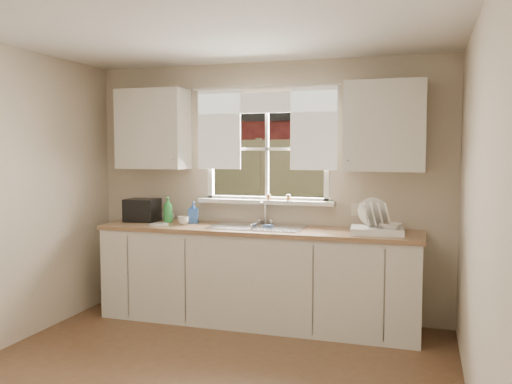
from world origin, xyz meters
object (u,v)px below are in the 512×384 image
(dish_rack, at_px, (377,226))
(cup, at_px, (183,221))
(black_appliance, at_px, (142,210))
(soap_bottle_a, at_px, (168,210))

(dish_rack, height_order, cup, dish_rack)
(cup, bearing_deg, black_appliance, 148.67)
(soap_bottle_a, height_order, black_appliance, soap_bottle_a)
(soap_bottle_a, xyz_separation_m, black_appliance, (-0.30, 0.01, -0.02))
(soap_bottle_a, relative_size, cup, 2.48)
(cup, xyz_separation_m, black_appliance, (-0.52, 0.12, 0.07))
(dish_rack, relative_size, cup, 4.51)
(soap_bottle_a, distance_m, cup, 0.26)
(black_appliance, bearing_deg, cup, -16.98)
(soap_bottle_a, distance_m, black_appliance, 0.30)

